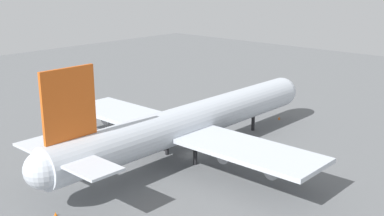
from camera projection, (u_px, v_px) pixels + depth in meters
name	position (u px, v px, depth m)	size (l,w,h in m)	color
ground_plane	(192.00, 155.00, 84.86)	(254.82, 254.82, 0.00)	slate
cargo_airplane	(191.00, 122.00, 82.99)	(63.70, 51.93, 19.21)	silver
safety_cone_nose	(279.00, 118.00, 105.22)	(0.48, 0.48, 0.69)	orange
safety_cone_tail	(56.00, 214.00, 63.40)	(0.40, 0.40, 0.58)	orange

